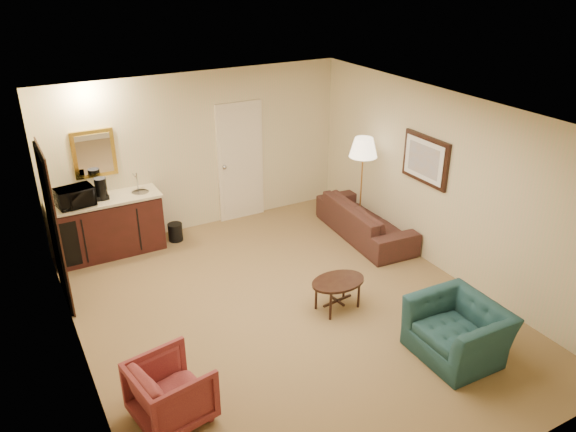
{
  "coord_description": "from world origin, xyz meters",
  "views": [
    {
      "loc": [
        -2.95,
        -5.33,
        4.23
      ],
      "look_at": [
        0.27,
        0.5,
        1.11
      ],
      "focal_mm": 35.0,
      "sensor_mm": 36.0,
      "label": 1
    }
  ],
  "objects_px": {
    "teal_armchair": "(459,322)",
    "microwave": "(75,195)",
    "rose_chair_near": "(171,389)",
    "coffee_table": "(338,294)",
    "waste_bin": "(175,232)",
    "sofa": "(366,214)",
    "floor_lamp": "(361,187)",
    "coffee_maker": "(101,189)",
    "wetbar_cabinet": "(108,226)"
  },
  "relations": [
    {
      "from": "teal_armchair",
      "to": "microwave",
      "type": "height_order",
      "value": "microwave"
    },
    {
      "from": "rose_chair_near",
      "to": "coffee_table",
      "type": "xyz_separation_m",
      "value": [
        2.5,
        0.82,
        -0.15
      ]
    },
    {
      "from": "teal_armchair",
      "to": "waste_bin",
      "type": "distance_m",
      "value": 4.74
    },
    {
      "from": "sofa",
      "to": "floor_lamp",
      "type": "distance_m",
      "value": 0.46
    },
    {
      "from": "floor_lamp",
      "to": "coffee_maker",
      "type": "distance_m",
      "value": 4.0
    },
    {
      "from": "rose_chair_near",
      "to": "microwave",
      "type": "relative_size",
      "value": 1.43
    },
    {
      "from": "rose_chair_near",
      "to": "wetbar_cabinet",
      "type": "bearing_deg",
      "value": -13.68
    },
    {
      "from": "rose_chair_near",
      "to": "microwave",
      "type": "xyz_separation_m",
      "value": [
        -0.15,
        3.69,
        0.73
      ]
    },
    {
      "from": "sofa",
      "to": "microwave",
      "type": "distance_m",
      "value": 4.47
    },
    {
      "from": "teal_armchair",
      "to": "rose_chair_near",
      "type": "bearing_deg",
      "value": -100.24
    },
    {
      "from": "wetbar_cabinet",
      "to": "sofa",
      "type": "height_order",
      "value": "wetbar_cabinet"
    },
    {
      "from": "coffee_table",
      "to": "wetbar_cabinet",
      "type": "bearing_deg",
      "value": 127.31
    },
    {
      "from": "floor_lamp",
      "to": "waste_bin",
      "type": "xyz_separation_m",
      "value": [
        -2.73,
        1.25,
        -0.69
      ]
    },
    {
      "from": "rose_chair_near",
      "to": "coffee_table",
      "type": "bearing_deg",
      "value": -81.79
    },
    {
      "from": "sofa",
      "to": "waste_bin",
      "type": "bearing_deg",
      "value": 68.31
    },
    {
      "from": "rose_chair_near",
      "to": "floor_lamp",
      "type": "height_order",
      "value": "floor_lamp"
    },
    {
      "from": "waste_bin",
      "to": "floor_lamp",
      "type": "bearing_deg",
      "value": -24.57
    },
    {
      "from": "floor_lamp",
      "to": "microwave",
      "type": "distance_m",
      "value": 4.35
    },
    {
      "from": "wetbar_cabinet",
      "to": "sofa",
      "type": "relative_size",
      "value": 0.82
    },
    {
      "from": "teal_armchair",
      "to": "rose_chair_near",
      "type": "xyz_separation_m",
      "value": [
        -3.19,
        0.63,
        -0.08
      ]
    },
    {
      "from": "rose_chair_near",
      "to": "floor_lamp",
      "type": "xyz_separation_m",
      "value": [
        4.0,
        2.45,
        0.47
      ]
    },
    {
      "from": "wetbar_cabinet",
      "to": "microwave",
      "type": "height_order",
      "value": "microwave"
    },
    {
      "from": "waste_bin",
      "to": "microwave",
      "type": "distance_m",
      "value": 1.71
    },
    {
      "from": "wetbar_cabinet",
      "to": "floor_lamp",
      "type": "bearing_deg",
      "value": -19.38
    },
    {
      "from": "teal_armchair",
      "to": "coffee_table",
      "type": "relative_size",
      "value": 1.37
    },
    {
      "from": "waste_bin",
      "to": "microwave",
      "type": "relative_size",
      "value": 0.57
    },
    {
      "from": "sofa",
      "to": "waste_bin",
      "type": "height_order",
      "value": "sofa"
    },
    {
      "from": "waste_bin",
      "to": "microwave",
      "type": "height_order",
      "value": "microwave"
    },
    {
      "from": "sofa",
      "to": "teal_armchair",
      "type": "bearing_deg",
      "value": 168.01
    },
    {
      "from": "microwave",
      "to": "waste_bin",
      "type": "bearing_deg",
      "value": -8.41
    },
    {
      "from": "microwave",
      "to": "coffee_maker",
      "type": "bearing_deg",
      "value": 2.43
    },
    {
      "from": "teal_armchair",
      "to": "floor_lamp",
      "type": "height_order",
      "value": "floor_lamp"
    },
    {
      "from": "coffee_table",
      "to": "rose_chair_near",
      "type": "bearing_deg",
      "value": -161.9
    },
    {
      "from": "sofa",
      "to": "teal_armchair",
      "type": "distance_m",
      "value": 3.1
    },
    {
      "from": "teal_armchair",
      "to": "waste_bin",
      "type": "bearing_deg",
      "value": -155.17
    },
    {
      "from": "wetbar_cabinet",
      "to": "coffee_table",
      "type": "distance_m",
      "value": 3.72
    },
    {
      "from": "microwave",
      "to": "rose_chair_near",
      "type": "bearing_deg",
      "value": -96.28
    },
    {
      "from": "sofa",
      "to": "teal_armchair",
      "type": "height_order",
      "value": "teal_armchair"
    },
    {
      "from": "wetbar_cabinet",
      "to": "coffee_table",
      "type": "height_order",
      "value": "wetbar_cabinet"
    },
    {
      "from": "coffee_table",
      "to": "waste_bin",
      "type": "bearing_deg",
      "value": 113.16
    },
    {
      "from": "wetbar_cabinet",
      "to": "microwave",
      "type": "distance_m",
      "value": 0.75
    },
    {
      "from": "teal_armchair",
      "to": "microwave",
      "type": "bearing_deg",
      "value": -141.38
    },
    {
      "from": "rose_chair_near",
      "to": "microwave",
      "type": "height_order",
      "value": "microwave"
    },
    {
      "from": "waste_bin",
      "to": "coffee_maker",
      "type": "height_order",
      "value": "coffee_maker"
    },
    {
      "from": "teal_armchair",
      "to": "floor_lamp",
      "type": "distance_m",
      "value": 3.21
    },
    {
      "from": "wetbar_cabinet",
      "to": "rose_chair_near",
      "type": "distance_m",
      "value": 3.78
    },
    {
      "from": "waste_bin",
      "to": "coffee_maker",
      "type": "distance_m",
      "value": 1.4
    },
    {
      "from": "coffee_table",
      "to": "microwave",
      "type": "relative_size",
      "value": 1.44
    },
    {
      "from": "microwave",
      "to": "coffee_maker",
      "type": "height_order",
      "value": "microwave"
    },
    {
      "from": "teal_armchair",
      "to": "coffee_table",
      "type": "distance_m",
      "value": 1.62
    }
  ]
}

